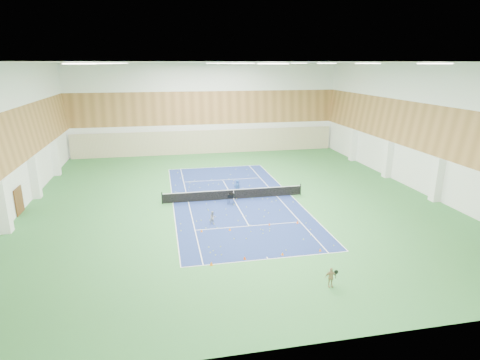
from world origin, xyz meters
name	(u,v)px	position (x,y,z in m)	size (l,w,h in m)	color
ground	(234,199)	(0.00, 0.00, 0.00)	(40.00, 40.00, 0.00)	#2F6F34
room_shell	(233,134)	(0.00, 0.00, 6.00)	(36.00, 40.00, 12.00)	white
wood_cladding	(233,111)	(0.00, 0.00, 8.00)	(36.00, 40.00, 8.00)	#A06E3B
ceiling_light_grid	(233,63)	(0.00, 0.00, 11.92)	(21.40, 25.40, 0.06)	white
court_surface	(234,199)	(0.00, 0.00, 0.01)	(10.97, 23.77, 0.01)	navy
tennis_balls_scatter	(234,199)	(0.00, 0.00, 0.05)	(10.57, 22.77, 0.07)	#D0F129
tennis_net	(234,194)	(0.00, 0.00, 0.55)	(12.80, 0.10, 1.10)	black
back_curtain	(207,142)	(0.00, 19.75, 1.60)	(35.40, 0.16, 3.20)	#C6B793
door_left_b	(19,201)	(-17.92, 0.00, 1.10)	(0.08, 1.80, 2.20)	#593319
coach	(237,188)	(0.44, 0.60, 0.83)	(0.60, 0.40, 1.66)	#214898
child_court	(213,218)	(-2.64, -5.45, 0.52)	(0.51, 0.39, 1.04)	#999AA2
child_apron	(331,277)	(2.53, -15.69, 0.58)	(0.68, 0.28, 1.16)	tan
ball_cart	(231,199)	(-0.45, -1.25, 0.47)	(0.55, 0.55, 0.95)	black
cone_svc_a	(202,231)	(-3.66, -6.76, 0.10)	(0.18, 0.18, 0.20)	orange
cone_svc_b	(230,229)	(-1.58, -6.93, 0.11)	(0.20, 0.20, 0.22)	orange
cone_svc_c	(269,224)	(1.56, -6.55, 0.09)	(0.17, 0.17, 0.19)	#E54C0C
cone_svc_d	(297,222)	(3.81, -6.60, 0.11)	(0.19, 0.19, 0.21)	#FF590D
cone_base_a	(211,263)	(-3.63, -11.94, 0.12)	(0.22, 0.22, 0.24)	orange
cone_base_b	(245,258)	(-1.45, -11.61, 0.11)	(0.21, 0.21, 0.23)	#F64F0C
cone_base_c	(282,254)	(1.07, -11.52, 0.10)	(0.19, 0.19, 0.20)	orange
cone_base_d	(320,250)	(3.68, -11.48, 0.10)	(0.18, 0.18, 0.20)	orange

